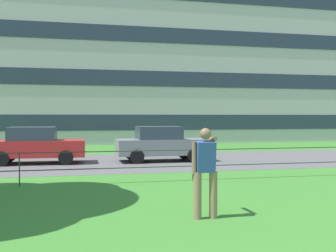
# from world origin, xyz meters

# --- Properties ---
(street_strip) EXTENTS (80.00, 7.75, 0.01)m
(street_strip) POSITION_xyz_m (0.00, 16.02, 0.00)
(street_strip) COLOR #565454
(street_strip) RESTS_ON ground
(park_fence) EXTENTS (30.55, 0.04, 1.00)m
(park_fence) POSITION_xyz_m (0.00, 10.26, 0.67)
(park_fence) COLOR #333833
(park_fence) RESTS_ON ground
(person_thrower) EXTENTS (0.53, 0.76, 1.75)m
(person_thrower) POSITION_xyz_m (-1.15, 5.59, 0.95)
(person_thrower) COLOR #846B4C
(person_thrower) RESTS_ON ground
(car_red_far_right) EXTENTS (4.06, 1.93, 1.54)m
(car_red_far_right) POSITION_xyz_m (-5.10, 16.22, 0.78)
(car_red_far_right) COLOR red
(car_red_far_right) RESTS_ON ground
(car_grey_center) EXTENTS (4.01, 1.83, 1.54)m
(car_grey_center) POSITION_xyz_m (0.23, 15.93, 0.78)
(car_grey_center) COLOR slate
(car_grey_center) RESTS_ON ground
(apartment_building_background) EXTENTS (36.84, 15.56, 15.96)m
(apartment_building_background) POSITION_xyz_m (2.69, 34.84, 7.98)
(apartment_building_background) COLOR #B7B2AD
(apartment_building_background) RESTS_ON ground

